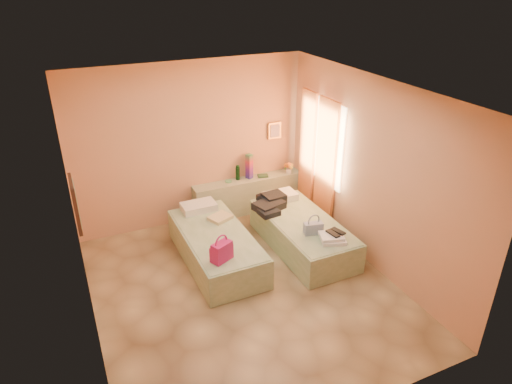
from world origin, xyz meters
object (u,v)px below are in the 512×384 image
(bed_right, at_px, (303,234))
(magenta_handbag, at_px, (222,251))
(bed_left, at_px, (216,247))
(headboard_ledge, at_px, (248,195))
(blue_handbag, at_px, (313,228))
(green_book, at_px, (263,176))
(water_bottle, at_px, (238,173))
(towel_stack, at_px, (333,238))
(flower_vase, at_px, (289,167))

(bed_right, bearing_deg, magenta_handbag, -163.34)
(bed_right, bearing_deg, bed_left, 170.72)
(headboard_ledge, bearing_deg, blue_handbag, -83.09)
(green_book, bearing_deg, water_bottle, -174.08)
(headboard_ledge, height_order, bed_right, headboard_ledge)
(bed_left, height_order, water_bottle, water_bottle)
(bed_right, xyz_separation_m, blue_handbag, (-0.06, -0.40, 0.34))
(green_book, bearing_deg, magenta_handbag, -113.15)
(bed_left, xyz_separation_m, bed_right, (1.39, -0.22, 0.00))
(bed_left, bearing_deg, towel_stack, -32.20)
(magenta_handbag, bearing_deg, bed_right, -7.88)
(headboard_ledge, distance_m, flower_vase, 0.91)
(water_bottle, bearing_deg, magenta_handbag, -117.98)
(bed_left, xyz_separation_m, blue_handbag, (1.32, -0.62, 0.34))
(water_bottle, bearing_deg, blue_handbag, -78.30)
(water_bottle, bearing_deg, green_book, -9.20)
(water_bottle, xyz_separation_m, flower_vase, (0.97, -0.12, -0.01))
(bed_left, relative_size, water_bottle, 7.58)
(headboard_ledge, xyz_separation_m, water_bottle, (-0.18, 0.06, 0.46))
(bed_left, height_order, blue_handbag, blue_handbag)
(bed_left, relative_size, blue_handbag, 7.06)
(water_bottle, height_order, flower_vase, water_bottle)
(headboard_ledge, xyz_separation_m, bed_left, (-1.09, -1.28, -0.08))
(flower_vase, bearing_deg, magenta_handbag, -137.03)
(headboard_ledge, relative_size, green_book, 11.11)
(water_bottle, xyz_separation_m, green_book, (0.46, -0.08, -0.12))
(headboard_ledge, xyz_separation_m, towel_stack, (0.39, -2.20, 0.23))
(bed_left, height_order, green_book, green_book)
(towel_stack, bearing_deg, blue_handbag, 117.64)
(bed_left, xyz_separation_m, water_bottle, (0.92, 1.34, 0.53))
(headboard_ledge, bearing_deg, flower_vase, -4.31)
(green_book, distance_m, blue_handbag, 1.88)
(bed_left, xyz_separation_m, magenta_handbag, (-0.16, -0.69, 0.39))
(bed_left, bearing_deg, bed_right, -9.28)
(headboard_ledge, xyz_separation_m, blue_handbag, (0.23, -1.90, 0.27))
(flower_vase, bearing_deg, bed_right, -109.26)
(headboard_ledge, relative_size, bed_right, 1.02)
(green_book, bearing_deg, bed_left, -122.42)
(bed_right, bearing_deg, green_book, 89.81)
(bed_left, bearing_deg, flower_vase, 32.40)
(headboard_ledge, height_order, blue_handbag, blue_handbag)
(water_bottle, relative_size, towel_stack, 0.75)
(headboard_ledge, height_order, water_bottle, water_bottle)
(bed_right, xyz_separation_m, water_bottle, (-0.47, 1.56, 0.53))
(magenta_handbag, bearing_deg, flower_vase, 18.02)
(headboard_ledge, relative_size, water_bottle, 7.76)
(bed_right, bearing_deg, water_bottle, 106.39)
(bed_left, height_order, towel_stack, towel_stack)
(green_book, relative_size, towel_stack, 0.53)
(flower_vase, relative_size, blue_handbag, 0.85)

